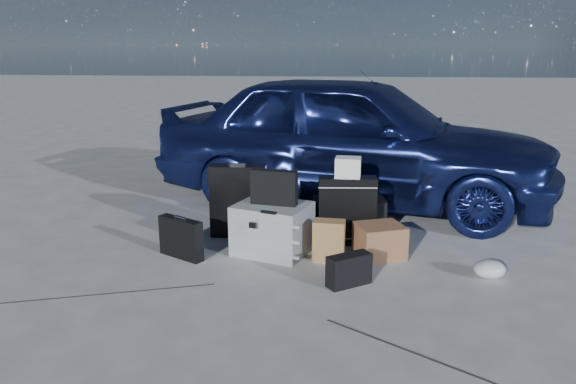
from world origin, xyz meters
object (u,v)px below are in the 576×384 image
object	(u,v)px
suitcase_left	(239,201)
briefcase	(181,238)
pelican_case	(273,229)
duffel_bag	(348,216)
suitcase_right	(347,210)
cardboard_box	(380,241)
car	(353,138)

from	to	relation	value
suitcase_left	briefcase	bearing A→B (deg)	-124.70
briefcase	pelican_case	bearing A→B (deg)	44.91
duffel_bag	suitcase_right	bearing A→B (deg)	-99.76
briefcase	suitcase_right	bearing A→B (deg)	50.34
suitcase_left	cardboard_box	size ratio (longest dim) A/B	1.80
cardboard_box	briefcase	bearing A→B (deg)	-174.26
pelican_case	suitcase_left	xyz separation A→B (m)	(-0.39, 0.44, 0.13)
suitcase_left	cardboard_box	world-z (taller)	suitcase_left
car	duffel_bag	world-z (taller)	car
car	cardboard_box	distance (m)	1.89
suitcase_left	pelican_case	bearing A→B (deg)	-51.15
suitcase_left	cardboard_box	distance (m)	1.43
briefcase	suitcase_right	distance (m)	1.55
car	briefcase	world-z (taller)	car
car	duffel_bag	xyz separation A→B (m)	(-0.05, -1.15, -0.59)
suitcase_right	cardboard_box	distance (m)	0.47
car	pelican_case	xyz separation A→B (m)	(-0.74, -1.75, -0.55)
suitcase_left	car	bearing A→B (deg)	47.07
cardboard_box	duffel_bag	bearing A→B (deg)	113.13
suitcase_left	duffel_bag	size ratio (longest dim) A/B	1.00
duffel_bag	cardboard_box	world-z (taller)	duffel_bag
car	suitcase_left	size ratio (longest dim) A/B	6.43
pelican_case	suitcase_right	xyz separation A→B (m)	(0.67, 0.31, 0.09)
duffel_bag	briefcase	bearing A→B (deg)	-157.07
pelican_case	cardboard_box	distance (m)	0.96
car	pelican_case	distance (m)	1.98
pelican_case	suitcase_left	bearing A→B (deg)	150.54
duffel_bag	car	bearing A→B (deg)	81.86
pelican_case	suitcase_right	bearing A→B (deg)	44.60
briefcase	duffel_bag	bearing A→B (deg)	59.57
suitcase_right	duffel_bag	world-z (taller)	suitcase_right
car	suitcase_left	distance (m)	1.78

